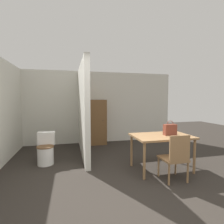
# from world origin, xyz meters

# --- Properties ---
(ground_plane) EXTENTS (16.00, 16.00, 0.00)m
(ground_plane) POSITION_xyz_m (0.00, 0.00, 0.00)
(ground_plane) COLOR #2D2823
(wall_back) EXTENTS (5.77, 0.12, 2.50)m
(wall_back) POSITION_xyz_m (0.00, 3.93, 1.25)
(wall_back) COLOR silver
(wall_back) RESTS_ON ground_plane
(partition_wall) EXTENTS (0.12, 2.49, 2.50)m
(partition_wall) POSITION_xyz_m (-0.52, 2.63, 1.25)
(partition_wall) COLOR silver
(partition_wall) RESTS_ON ground_plane
(dining_table) EXTENTS (1.24, 0.82, 0.76)m
(dining_table) POSITION_xyz_m (1.04, 1.09, 0.68)
(dining_table) COLOR #997047
(dining_table) RESTS_ON ground_plane
(wooden_chair) EXTENTS (0.45, 0.45, 0.90)m
(wooden_chair) POSITION_xyz_m (1.01, 0.54, 0.47)
(wooden_chair) COLOR #997047
(wooden_chair) RESTS_ON ground_plane
(toilet) EXTENTS (0.40, 0.54, 0.73)m
(toilet) POSITION_xyz_m (-1.45, 2.09, 0.32)
(toilet) COLOR white
(toilet) RESTS_ON ground_plane
(handbag) EXTENTS (0.27, 0.13, 0.32)m
(handbag) POSITION_xyz_m (1.23, 1.08, 0.88)
(handbag) COLOR brown
(handbag) RESTS_ON dining_table
(wooden_cabinet) EXTENTS (0.62, 0.48, 1.52)m
(wooden_cabinet) POSITION_xyz_m (0.02, 3.62, 0.76)
(wooden_cabinet) COLOR brown
(wooden_cabinet) RESTS_ON ground_plane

